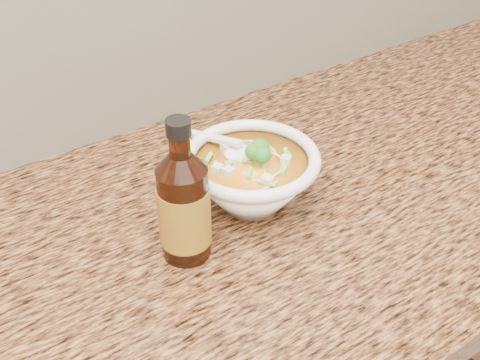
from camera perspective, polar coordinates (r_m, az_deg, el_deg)
soup_bowl at (r=0.88m, az=1.07°, el=0.18°), size 0.20×0.22×0.11m
hot_sauce_bottle at (r=0.78m, az=-5.34°, el=-2.56°), size 0.08×0.08×0.21m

